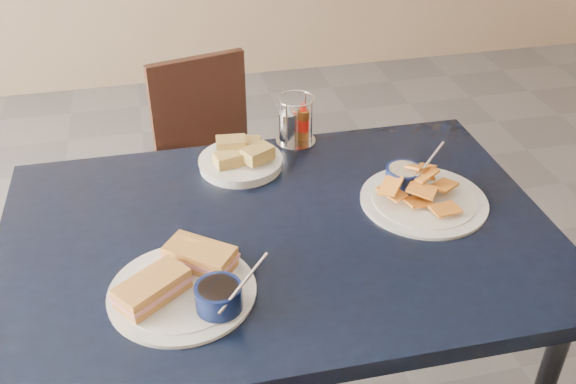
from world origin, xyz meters
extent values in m
cube|color=black|center=(-0.06, -0.07, 0.73)|extent=(1.24, 0.84, 0.04)
cylinder|color=black|center=(-0.59, 0.26, 0.35)|extent=(0.04, 0.04, 0.71)
cylinder|color=black|center=(0.47, 0.26, 0.35)|extent=(0.04, 0.04, 0.71)
cube|color=black|center=(-0.10, 0.79, 0.37)|extent=(0.43, 0.42, 0.03)
cylinder|color=black|center=(-0.25, 0.66, 0.18)|extent=(0.03, 0.03, 0.35)
cylinder|color=black|center=(0.04, 0.66, 0.18)|extent=(0.03, 0.03, 0.35)
cylinder|color=black|center=(-0.25, 0.93, 0.18)|extent=(0.03, 0.03, 0.35)
cylinder|color=black|center=(0.04, 0.93, 0.18)|extent=(0.03, 0.03, 0.35)
cube|color=black|center=(-0.10, 0.95, 0.57)|extent=(0.36, 0.12, 0.38)
cylinder|color=white|center=(-0.29, -0.23, 0.75)|extent=(0.29, 0.29, 0.01)
cylinder|color=white|center=(-0.29, -0.23, 0.76)|extent=(0.24, 0.24, 0.00)
cube|color=#D7974D|center=(-0.34, -0.24, 0.78)|extent=(0.15, 0.14, 0.04)
cube|color=#DA8685|center=(-0.34, -0.24, 0.78)|extent=(0.16, 0.15, 0.01)
cube|color=#D7974D|center=(-0.24, -0.17, 0.78)|extent=(0.15, 0.14, 0.04)
cube|color=#DA8685|center=(-0.24, -0.17, 0.78)|extent=(0.16, 0.15, 0.01)
cylinder|color=#0A133A|center=(-0.22, -0.30, 0.79)|extent=(0.09, 0.09, 0.05)
cylinder|color=black|center=(-0.22, -0.30, 0.80)|extent=(0.08, 0.08, 0.01)
cylinder|color=silver|center=(-0.18, -0.32, 0.83)|extent=(0.11, 0.07, 0.08)
cylinder|color=white|center=(0.30, -0.04, 0.75)|extent=(0.30, 0.30, 0.01)
cylinder|color=white|center=(0.30, -0.04, 0.76)|extent=(0.25, 0.25, 0.00)
cube|color=orange|center=(0.27, -0.07, 0.76)|extent=(0.07, 0.06, 0.02)
cube|color=orange|center=(0.30, 0.04, 0.77)|extent=(0.08, 0.07, 0.02)
cube|color=orange|center=(0.32, -0.11, 0.77)|extent=(0.07, 0.05, 0.01)
cube|color=orange|center=(0.35, -0.03, 0.78)|extent=(0.08, 0.07, 0.02)
cube|color=orange|center=(0.22, -0.04, 0.78)|extent=(0.07, 0.08, 0.02)
cube|color=orange|center=(0.22, -0.03, 0.79)|extent=(0.07, 0.08, 0.03)
cube|color=orange|center=(0.28, -0.06, 0.79)|extent=(0.08, 0.08, 0.02)
cube|color=orange|center=(0.30, 0.00, 0.80)|extent=(0.07, 0.05, 0.01)
cube|color=orange|center=(0.31, 0.01, 0.80)|extent=(0.08, 0.07, 0.03)
cube|color=orange|center=(0.31, -0.01, 0.80)|extent=(0.08, 0.07, 0.02)
cylinder|color=#0A133A|center=(0.27, 0.02, 0.79)|extent=(0.09, 0.09, 0.05)
cylinder|color=#BCAA8E|center=(0.27, 0.02, 0.80)|extent=(0.08, 0.08, 0.01)
cylinder|color=silver|center=(0.31, 0.00, 0.83)|extent=(0.11, 0.07, 0.08)
cylinder|color=white|center=(-0.10, 0.21, 0.76)|extent=(0.21, 0.21, 0.02)
cylinder|color=white|center=(-0.10, 0.21, 0.77)|extent=(0.17, 0.17, 0.00)
cube|color=tan|center=(-0.13, 0.19, 0.79)|extent=(0.08, 0.06, 0.03)
cube|color=tan|center=(-0.08, 0.24, 0.79)|extent=(0.09, 0.07, 0.03)
cube|color=tan|center=(-0.06, 0.18, 0.80)|extent=(0.09, 0.08, 0.03)
cube|color=tan|center=(-0.12, 0.23, 0.81)|extent=(0.08, 0.06, 0.03)
cylinder|color=silver|center=(0.07, 0.31, 0.75)|extent=(0.11, 0.11, 0.01)
cylinder|color=silver|center=(0.10, 0.34, 0.82)|extent=(0.01, 0.01, 0.13)
cylinder|color=silver|center=(0.04, 0.34, 0.82)|extent=(0.01, 0.01, 0.13)
cylinder|color=silver|center=(0.04, 0.27, 0.82)|extent=(0.01, 0.01, 0.13)
cylinder|color=silver|center=(0.10, 0.27, 0.82)|extent=(0.01, 0.01, 0.13)
torus|color=silver|center=(0.07, 0.31, 0.88)|extent=(0.10, 0.10, 0.00)
cylinder|color=silver|center=(0.05, 0.31, 0.80)|extent=(0.05, 0.05, 0.08)
cone|color=silver|center=(0.05, 0.31, 0.85)|extent=(0.04, 0.04, 0.02)
cylinder|color=brown|center=(0.09, 0.31, 0.80)|extent=(0.03, 0.03, 0.08)
cylinder|color=#B9140A|center=(0.09, 0.31, 0.80)|extent=(0.03, 0.03, 0.03)
cylinder|color=#B9140A|center=(0.09, 0.31, 0.85)|extent=(0.02, 0.02, 0.02)
camera|label=1|loc=(-0.30, -1.19, 1.62)|focal=40.00mm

